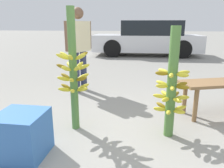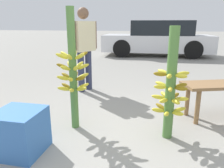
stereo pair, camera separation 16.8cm
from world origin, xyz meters
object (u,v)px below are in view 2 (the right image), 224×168
banana_stalk_left (73,71)px  parked_car (158,39)px  vendor_person (84,43)px  produce_crate (20,132)px  banana_stalk_center (171,87)px

banana_stalk_left → parked_car: 6.96m
banana_stalk_left → vendor_person: (-0.40, 1.56, 0.20)m
parked_car → produce_crate: 7.67m
produce_crate → vendor_person: bearing=91.8°
banana_stalk_center → produce_crate: bearing=-156.4°
parked_car → produce_crate: (-1.24, -7.55, -0.46)m
banana_stalk_left → parked_car: banana_stalk_left is taller
banana_stalk_left → produce_crate: bearing=-116.7°
banana_stalk_left → produce_crate: (-0.33, -0.65, -0.50)m
banana_stalk_left → vendor_person: bearing=104.4°
produce_crate → banana_stalk_center: bearing=23.6°
banana_stalk_left → banana_stalk_center: bearing=-0.6°
banana_stalk_left → parked_car: bearing=82.5°
banana_stalk_center → produce_crate: size_ratio=2.80×
banana_stalk_left → banana_stalk_center: banana_stalk_left is taller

